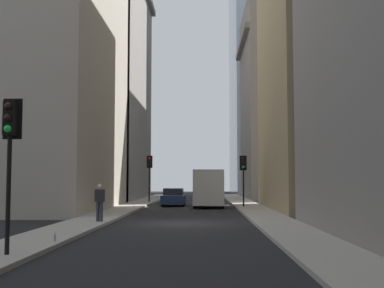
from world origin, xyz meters
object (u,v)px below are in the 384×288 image
(sedan_navy, at_px, (174,198))
(traffic_light_midblock, at_px, (243,169))
(discarded_bottle, at_px, (55,238))
(delivery_truck, at_px, (208,188))
(pedestrian, at_px, (100,201))
(traffic_light_far_junction, at_px, (149,168))
(traffic_light_foreground, at_px, (10,139))

(sedan_navy, bearing_deg, traffic_light_midblock, -122.65)
(sedan_navy, bearing_deg, discarded_bottle, 174.78)
(delivery_truck, relative_size, pedestrian, 3.67)
(traffic_light_far_junction, bearing_deg, traffic_light_midblock, -133.54)
(delivery_truck, distance_m, sedan_navy, 3.42)
(delivery_truck, xyz_separation_m, discarded_bottle, (-22.87, 5.05, -1.21))
(discarded_bottle, bearing_deg, pedestrian, 1.38)
(traffic_light_far_junction, bearing_deg, discarded_bottle, -179.66)
(traffic_light_foreground, distance_m, pedestrian, 10.61)
(delivery_truck, xyz_separation_m, traffic_light_midblock, (-1.67, -2.61, 1.44))
(traffic_light_midblock, relative_size, discarded_bottle, 13.94)
(traffic_light_far_junction, xyz_separation_m, pedestrian, (-21.06, 0.01, -2.08))
(traffic_light_far_junction, bearing_deg, sedan_navy, -148.64)
(traffic_light_midblock, distance_m, discarded_bottle, 22.70)
(traffic_light_foreground, bearing_deg, traffic_light_far_junction, -0.44)
(sedan_navy, height_order, discarded_bottle, sedan_navy)
(delivery_truck, relative_size, discarded_bottle, 23.93)
(delivery_truck, relative_size, traffic_light_foreground, 1.56)
(delivery_truck, height_order, discarded_bottle, delivery_truck)
(traffic_light_foreground, relative_size, traffic_light_far_junction, 1.00)
(traffic_light_midblock, height_order, traffic_light_far_junction, traffic_light_far_junction)
(traffic_light_foreground, xyz_separation_m, traffic_light_far_junction, (31.46, -0.24, -0.00))
(traffic_light_foreground, distance_m, traffic_light_far_junction, 31.47)
(traffic_light_midblock, distance_m, traffic_light_far_junction, 10.81)
(delivery_truck, bearing_deg, sedan_navy, 57.27)
(delivery_truck, bearing_deg, traffic_light_far_junction, 42.12)
(sedan_navy, relative_size, traffic_light_midblock, 1.14)
(traffic_light_foreground, height_order, traffic_light_midblock, traffic_light_foreground)
(delivery_truck, height_order, traffic_light_midblock, traffic_light_midblock)
(traffic_light_foreground, height_order, pedestrian, traffic_light_foreground)
(traffic_light_foreground, xyz_separation_m, discarded_bottle, (2.82, -0.41, -2.93))
(delivery_truck, distance_m, traffic_light_foreground, 26.32)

